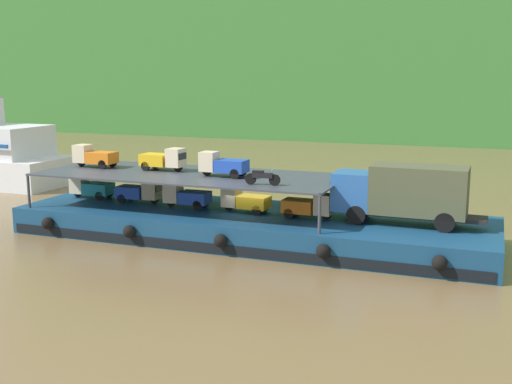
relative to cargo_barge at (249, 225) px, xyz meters
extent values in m
plane|color=brown|center=(0.00, 0.03, -0.75)|extent=(400.00, 400.00, 0.00)
cube|color=navy|center=(0.00, 0.03, 0.00)|extent=(26.93, 7.69, 1.50)
cube|color=black|center=(0.00, -3.83, -0.40)|extent=(26.39, 0.06, 0.50)
sphere|color=black|center=(-10.77, -4.02, 0.10)|extent=(0.70, 0.70, 0.70)
sphere|color=black|center=(-5.39, -4.02, 0.10)|extent=(0.70, 0.70, 0.70)
sphere|color=black|center=(0.00, -4.02, 0.10)|extent=(0.70, 0.70, 0.70)
sphere|color=black|center=(5.39, -4.02, 0.10)|extent=(0.70, 0.70, 0.70)
sphere|color=black|center=(10.77, -4.02, 0.10)|extent=(0.70, 0.70, 0.70)
cube|color=#285BA3|center=(5.87, 0.27, 2.35)|extent=(2.04, 2.22, 2.00)
cube|color=#192833|center=(4.84, 0.29, 2.70)|extent=(0.09, 1.84, 0.60)
cube|color=#474C33|center=(9.26, 0.21, 2.60)|extent=(4.84, 2.39, 2.50)
cube|color=black|center=(9.26, 0.21, 1.30)|extent=(6.82, 1.51, 0.20)
cylinder|color=black|center=(6.28, 1.28, 1.25)|extent=(1.01, 0.30, 1.00)
cylinder|color=black|center=(6.25, -0.74, 1.25)|extent=(1.01, 0.30, 1.00)
cylinder|color=black|center=(10.72, 1.19, 1.25)|extent=(1.01, 0.30, 1.00)
cylinder|color=black|center=(10.69, -0.83, 1.25)|extent=(1.01, 0.30, 1.00)
cylinder|color=#383D47|center=(4.98, 3.40, 1.75)|extent=(0.16, 0.16, 2.00)
cylinder|color=#383D47|center=(4.98, -3.33, 1.75)|extent=(0.16, 0.16, 2.00)
cylinder|color=#383D47|center=(-12.58, 3.40, 1.75)|extent=(0.16, 0.16, 2.00)
cylinder|color=#383D47|center=(-12.58, -3.33, 1.75)|extent=(0.16, 0.16, 2.00)
cube|color=#383D47|center=(-3.80, 0.03, 2.70)|extent=(17.73, 6.89, 0.10)
cube|color=teal|center=(-10.41, 0.48, 1.38)|extent=(1.74, 1.25, 0.70)
cube|color=beige|center=(-11.81, 0.44, 1.58)|extent=(0.93, 1.03, 1.10)
cube|color=#19232D|center=(-12.28, 0.42, 1.69)|extent=(0.07, 0.85, 0.38)
cylinder|color=black|center=(-11.96, 0.43, 1.03)|extent=(0.56, 0.16, 0.56)
cylinder|color=black|center=(-10.03, 1.03, 1.03)|extent=(0.56, 0.16, 0.56)
cylinder|color=black|center=(-10.00, -0.03, 1.03)|extent=(0.56, 0.16, 0.56)
cube|color=#1E47B7|center=(-7.87, 0.26, 1.38)|extent=(1.74, 1.26, 0.70)
cube|color=#C6B793|center=(-6.47, 0.31, 1.58)|extent=(0.94, 1.03, 1.10)
cube|color=#19232D|center=(-6.00, 0.33, 1.69)|extent=(0.07, 0.85, 0.38)
cylinder|color=black|center=(-6.32, 0.32, 1.03)|extent=(0.56, 0.16, 0.56)
cylinder|color=black|center=(-8.25, -0.28, 1.03)|extent=(0.56, 0.16, 0.56)
cylinder|color=black|center=(-8.29, 0.78, 1.03)|extent=(0.56, 0.16, 0.56)
cube|color=#1E47B7|center=(-3.43, -0.01, 1.38)|extent=(1.73, 1.24, 0.70)
cube|color=beige|center=(-4.83, -0.04, 1.58)|extent=(0.92, 1.02, 1.10)
cube|color=#19232D|center=(-5.30, -0.05, 1.69)|extent=(0.06, 0.85, 0.38)
cylinder|color=black|center=(-4.98, -0.05, 1.03)|extent=(0.56, 0.15, 0.56)
cylinder|color=black|center=(-3.04, 0.53, 1.03)|extent=(0.56, 0.15, 0.56)
cylinder|color=black|center=(-3.01, -0.53, 1.03)|extent=(0.56, 0.15, 0.56)
cube|color=gold|center=(0.28, -0.03, 1.38)|extent=(1.76, 1.29, 0.70)
cube|color=beige|center=(-1.12, 0.05, 1.58)|extent=(0.95, 1.05, 1.10)
cube|color=#19232D|center=(-1.59, 0.07, 1.69)|extent=(0.08, 0.85, 0.38)
cylinder|color=black|center=(-1.27, 0.06, 1.03)|extent=(0.57, 0.17, 0.56)
cylinder|color=black|center=(0.71, 0.48, 1.03)|extent=(0.57, 0.17, 0.56)
cylinder|color=black|center=(0.65, -0.58, 1.03)|extent=(0.57, 0.17, 0.56)
cube|color=orange|center=(2.97, -0.16, 1.38)|extent=(1.74, 1.25, 0.70)
cube|color=#C6B793|center=(4.37, -0.20, 1.58)|extent=(0.93, 1.03, 1.10)
cube|color=#19232D|center=(4.84, -0.22, 1.69)|extent=(0.07, 0.85, 0.38)
cylinder|color=black|center=(4.52, -0.21, 1.03)|extent=(0.56, 0.16, 0.56)
cylinder|color=black|center=(2.55, -0.67, 1.03)|extent=(0.56, 0.16, 0.56)
cylinder|color=black|center=(2.58, 0.38, 1.03)|extent=(0.56, 0.16, 0.56)
cube|color=orange|center=(-9.97, 0.35, 3.38)|extent=(1.71, 1.22, 0.70)
cube|color=beige|center=(-11.37, 0.37, 3.58)|extent=(0.91, 1.01, 1.10)
cube|color=#19232D|center=(-11.84, 0.37, 3.69)|extent=(0.05, 0.85, 0.38)
cylinder|color=black|center=(-11.52, 0.37, 3.03)|extent=(0.56, 0.15, 0.56)
cylinder|color=black|center=(-9.57, 0.88, 3.03)|extent=(0.56, 0.15, 0.56)
cylinder|color=black|center=(-9.58, -0.18, 3.03)|extent=(0.56, 0.15, 0.56)
cube|color=gold|center=(-6.35, 0.68, 3.38)|extent=(1.77, 1.30, 0.70)
cube|color=beige|center=(-4.95, 0.60, 3.58)|extent=(0.96, 1.05, 1.10)
cube|color=#19232D|center=(-4.48, 0.57, 3.69)|extent=(0.09, 0.85, 0.38)
cylinder|color=black|center=(-4.80, 0.59, 3.03)|extent=(0.57, 0.17, 0.56)
cylinder|color=black|center=(-6.78, 0.18, 3.03)|extent=(0.57, 0.17, 0.56)
cylinder|color=black|center=(-6.72, 1.23, 3.03)|extent=(0.57, 0.17, 0.56)
cube|color=#1E47B7|center=(-0.99, -0.20, 3.38)|extent=(1.71, 1.21, 0.70)
cube|color=beige|center=(-2.39, -0.19, 3.58)|extent=(0.91, 1.01, 1.10)
cube|color=#19232D|center=(-2.86, -0.19, 3.69)|extent=(0.05, 0.85, 0.38)
cylinder|color=black|center=(-2.54, -0.19, 3.03)|extent=(0.56, 0.14, 0.56)
cylinder|color=black|center=(-0.58, 0.32, 3.03)|extent=(0.56, 0.14, 0.56)
cylinder|color=black|center=(-0.59, -0.74, 3.03)|extent=(0.56, 0.14, 0.56)
cylinder|color=black|center=(2.19, -1.98, 3.05)|extent=(0.61, 0.15, 0.60)
cylinder|color=black|center=(0.89, -2.09, 3.05)|extent=(0.61, 0.15, 0.60)
cube|color=black|center=(1.54, -2.03, 3.27)|extent=(1.11, 0.29, 0.28)
cube|color=black|center=(1.29, -2.05, 3.45)|extent=(0.61, 0.25, 0.12)
cylinder|color=#B2B2B7|center=(2.09, -1.99, 3.60)|extent=(0.08, 0.55, 0.04)
camera|label=1|loc=(12.76, -32.38, 8.37)|focal=44.16mm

